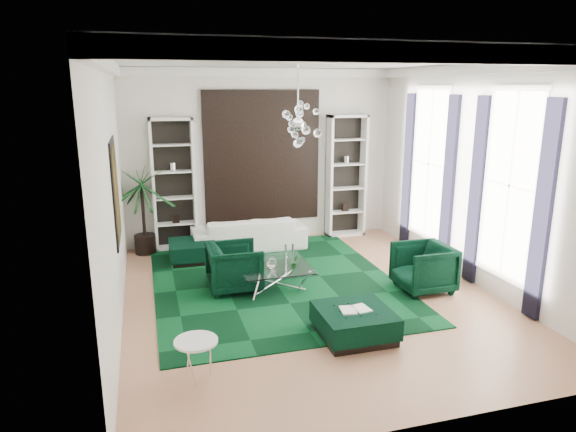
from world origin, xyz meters
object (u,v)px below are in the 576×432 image
object	(u,v)px
armchair_left	(234,267)
ottoman_side	(193,251)
coffee_table	(274,276)
side_table	(197,360)
ottoman_front	(354,323)
sofa	(249,233)
palm	(142,197)
armchair_right	(423,268)

from	to	relation	value
armchair_left	ottoman_side	distance (m)	1.82
coffee_table	side_table	distance (m)	3.02
ottoman_front	sofa	bearing A→B (deg)	97.95
ottoman_side	palm	size ratio (longest dim) A/B	0.38
coffee_table	ottoman_side	xyz separation A→B (m)	(-1.23, 1.81, -0.01)
coffee_table	armchair_left	bearing A→B (deg)	172.70
coffee_table	ottoman_side	size ratio (longest dim) A/B	1.33
sofa	side_table	distance (m)	5.12
palm	ottoman_side	bearing A→B (deg)	-40.29
armchair_right	palm	xyz separation A→B (m)	(-4.56, 3.39, 0.79)
sofa	ottoman_side	size ratio (longest dim) A/B	2.66
ottoman_side	armchair_right	bearing A→B (deg)	-35.71
armchair_right	side_table	size ratio (longest dim) A/B	1.72
sofa	ottoman_front	size ratio (longest dim) A/B	2.39
armchair_right	side_table	world-z (taller)	armchair_right
armchair_left	coffee_table	xyz separation A→B (m)	(0.68, -0.09, -0.20)
sofa	palm	xyz separation A→B (m)	(-2.15, 0.28, 0.85)
ottoman_side	palm	bearing A→B (deg)	139.71
ottoman_front	palm	distance (m)	5.49
ottoman_side	side_table	bearing A→B (deg)	-95.01
ottoman_side	coffee_table	bearing A→B (deg)	-55.88
ottoman_side	palm	xyz separation A→B (m)	(-0.91, 0.77, 1.00)
sofa	armchair_right	size ratio (longest dim) A/B	2.68
coffee_table	ottoman_front	distance (m)	2.16
sofa	armchair_left	bearing A→B (deg)	72.40
sofa	side_table	bearing A→B (deg)	71.45
ottoman_side	armchair_left	bearing A→B (deg)	-72.42
coffee_table	ottoman_front	bearing A→B (deg)	-73.07
coffee_table	side_table	size ratio (longest dim) A/B	2.31
palm	side_table	bearing A→B (deg)	-84.17
armchair_left	ottoman_side	xyz separation A→B (m)	(-0.55, 1.72, -0.21)
armchair_left	coffee_table	size ratio (longest dim) A/B	0.75
ottoman_side	palm	world-z (taller)	palm
armchair_right	side_table	distance (m)	4.40
armchair_right	palm	size ratio (longest dim) A/B	0.37
ottoman_front	side_table	distance (m)	2.29
palm	ottoman_front	bearing A→B (deg)	-59.25
ottoman_side	side_table	distance (m)	4.39
coffee_table	ottoman_front	xyz separation A→B (m)	(0.63, -2.06, -0.01)
armchair_left	palm	world-z (taller)	palm
coffee_table	side_table	bearing A→B (deg)	-122.14
sofa	ottoman_side	bearing A→B (deg)	21.31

